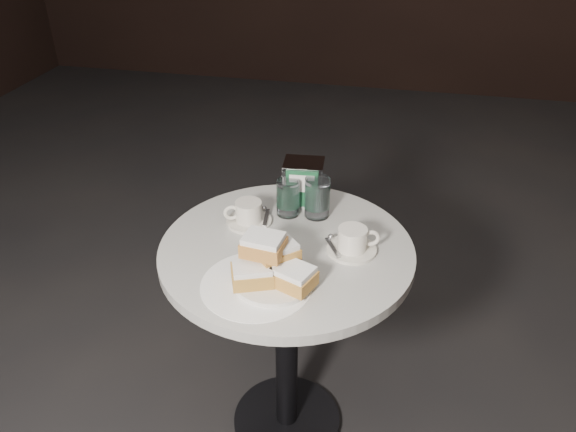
# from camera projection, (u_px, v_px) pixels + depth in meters

# --- Properties ---
(ground) EXTENTS (7.00, 7.00, 0.00)m
(ground) POSITION_uv_depth(u_px,v_px,m) (287.00, 423.00, 1.93)
(ground) COLOR black
(ground) RESTS_ON ground
(cafe_table) EXTENTS (0.70, 0.70, 0.74)m
(cafe_table) POSITION_uv_depth(u_px,v_px,m) (287.00, 301.00, 1.64)
(cafe_table) COLOR black
(cafe_table) RESTS_ON ground
(sugar_spill) EXTENTS (0.29, 0.29, 0.00)m
(sugar_spill) POSITION_uv_depth(u_px,v_px,m) (257.00, 285.00, 1.39)
(sugar_spill) COLOR white
(sugar_spill) RESTS_ON cafe_table
(beignet_plate) EXTENTS (0.22, 0.21, 0.13)m
(beignet_plate) POSITION_uv_depth(u_px,v_px,m) (272.00, 267.00, 1.38)
(beignet_plate) COLOR silver
(beignet_plate) RESTS_ON cafe_table
(coffee_cup_left) EXTENTS (0.17, 0.17, 0.07)m
(coffee_cup_left) POSITION_uv_depth(u_px,v_px,m) (248.00, 214.00, 1.62)
(coffee_cup_left) COLOR silver
(coffee_cup_left) RESTS_ON cafe_table
(coffee_cup_right) EXTENTS (0.16, 0.16, 0.07)m
(coffee_cup_right) POSITION_uv_depth(u_px,v_px,m) (353.00, 241.00, 1.50)
(coffee_cup_right) COLOR silver
(coffee_cup_right) RESTS_ON cafe_table
(water_glass_left) EXTENTS (0.08, 0.08, 0.11)m
(water_glass_left) POSITION_uv_depth(u_px,v_px,m) (288.00, 198.00, 1.65)
(water_glass_left) COLOR silver
(water_glass_left) RESTS_ON cafe_table
(water_glass_right) EXTENTS (0.08, 0.08, 0.12)m
(water_glass_right) POSITION_uv_depth(u_px,v_px,m) (317.00, 198.00, 1.64)
(water_glass_right) COLOR white
(water_glass_right) RESTS_ON cafe_table
(napkin_dispenser) EXTENTS (0.13, 0.11, 0.14)m
(napkin_dispenser) POSITION_uv_depth(u_px,v_px,m) (303.00, 183.00, 1.70)
(napkin_dispenser) COLOR silver
(napkin_dispenser) RESTS_ON cafe_table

